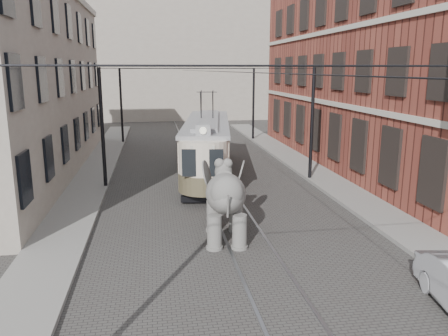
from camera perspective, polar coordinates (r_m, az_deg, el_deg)
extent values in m
plane|color=#3A3836|center=(17.64, 1.55, -6.93)|extent=(120.00, 120.00, 0.00)
cube|color=slate|center=(19.58, 19.17, -5.42)|extent=(2.00, 60.00, 0.15)
cube|color=slate|center=(17.68, -19.82, -7.41)|extent=(2.00, 60.00, 0.15)
cube|color=maroon|center=(28.99, 20.48, 12.03)|extent=(8.00, 26.00, 12.00)
cube|color=gray|center=(27.51, -26.16, 9.47)|extent=(7.00, 24.00, 10.00)
cube|color=gray|center=(56.43, -6.10, 13.66)|extent=(28.00, 10.00, 14.00)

